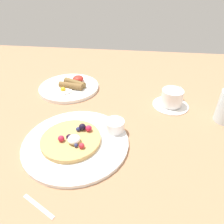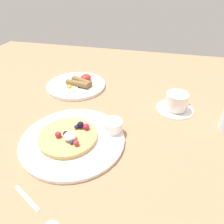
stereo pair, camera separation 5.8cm
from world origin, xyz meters
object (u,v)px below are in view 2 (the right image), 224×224
Objects in this scene: coffee_saucer at (175,109)px; teaspoon at (42,215)px; syrup_ramekin at (113,126)px; breakfast_plate at (76,85)px; coffee_cup at (177,100)px; pancake_plate at (73,139)px.

coffee_saucer and teaspoon have the same top height.
syrup_ramekin is 32.96cm from breakfast_plate.
syrup_ramekin is 25.13cm from coffee_cup.
syrup_ramekin is 0.45× the size of coffee_saucer.
coffee_cup is at bearing 60.10° from teaspoon.
pancake_plate is at bearing -69.76° from breakfast_plate.
syrup_ramekin is (10.08, 6.09, 2.20)cm from pancake_plate.
breakfast_plate is at bearing 169.02° from coffee_saucer.
breakfast_plate reaches higher than teaspoon.
pancake_plate is at bearing -140.36° from coffee_saucer.
pancake_plate is at bearing -148.86° from syrup_ramekin.
coffee_cup reaches higher than pancake_plate.
coffee_saucer is at bearing -10.98° from breakfast_plate.
syrup_ramekin is 0.24× the size of breakfast_plate.
coffee_cup is (18.16, 17.36, 0.81)cm from syrup_ramekin.
teaspoon is (13.79, -52.52, -0.39)cm from breakfast_plate.
breakfast_plate is at bearing 110.24° from pancake_plate.
syrup_ramekin reaches higher than coffee_saucer.
coffee_saucer is 51.73cm from teaspoon.
syrup_ramekin is at bearing 31.14° from pancake_plate.
teaspoon is (2.36, -21.55, -0.27)cm from pancake_plate.
teaspoon is at bearing -119.90° from coffee_cup.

